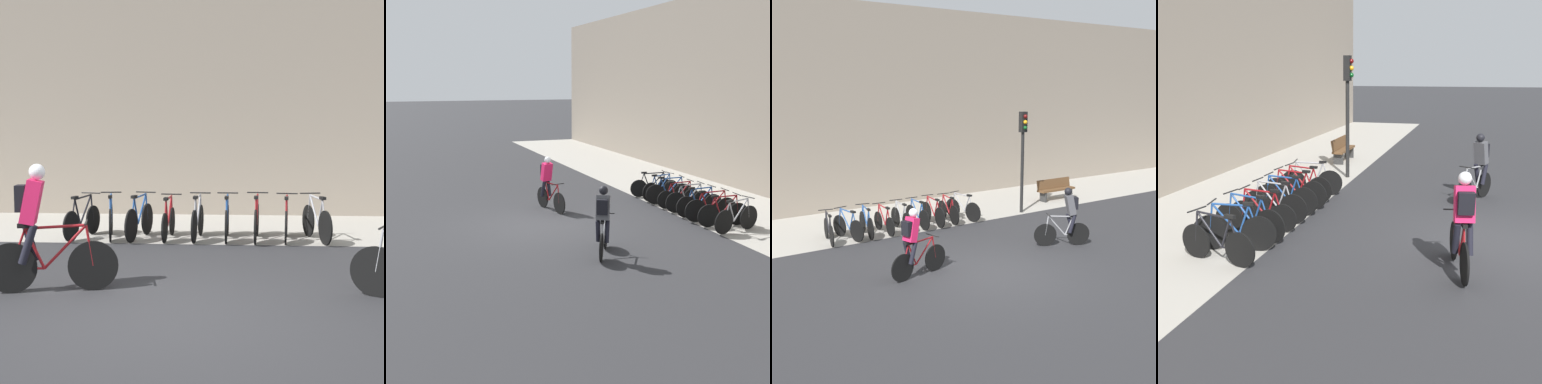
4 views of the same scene
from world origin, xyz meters
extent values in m
plane|color=#2B2B2D|center=(0.00, 0.00, 0.00)|extent=(200.00, 200.00, 0.00)
cube|color=#A39E93|center=(0.00, 6.75, 0.00)|extent=(44.00, 4.50, 0.01)
cylinder|color=black|center=(-1.09, 1.02, 0.35)|extent=(0.70, 0.18, 0.71)
cylinder|color=black|center=(-2.18, 0.79, 0.35)|extent=(0.70, 0.18, 0.71)
cylinder|color=maroon|center=(-1.46, 0.94, 0.63)|extent=(0.60, 0.17, 0.63)
cylinder|color=maroon|center=(-1.87, 0.86, 0.62)|extent=(0.28, 0.10, 0.58)
cylinder|color=maroon|center=(-1.58, 0.92, 0.92)|extent=(0.82, 0.21, 0.07)
cylinder|color=maroon|center=(-1.96, 0.84, 0.34)|extent=(0.44, 0.12, 0.05)
cylinder|color=maroon|center=(-2.08, 0.81, 0.63)|extent=(0.23, 0.08, 0.56)
cylinder|color=maroon|center=(-1.13, 1.01, 0.64)|extent=(0.13, 0.06, 0.59)
cylinder|color=black|center=(-1.18, 1.00, 0.97)|extent=(0.12, 0.46, 0.03)
cube|color=black|center=(-1.99, 0.83, 0.94)|extent=(0.21, 0.12, 0.06)
cube|color=#EA1E56|center=(-1.89, 0.85, 1.27)|extent=(0.38, 0.38, 0.63)
sphere|color=silver|center=(-1.81, 0.87, 1.68)|extent=(0.26, 0.26, 0.22)
cylinder|color=black|center=(-1.91, 0.74, 0.70)|extent=(0.29, 0.16, 0.56)
cylinder|color=black|center=(-1.96, 0.95, 0.70)|extent=(0.26, 0.16, 0.56)
cube|color=black|center=(-2.02, 0.82, 1.32)|extent=(0.19, 0.28, 0.36)
cylinder|color=black|center=(2.80, 0.98, 0.35)|extent=(0.62, 0.37, 0.69)
cylinder|color=black|center=(3.69, 0.48, 0.35)|extent=(0.62, 0.37, 0.69)
cylinder|color=#99999E|center=(3.10, 0.81, 0.63)|extent=(0.51, 0.31, 0.62)
cylinder|color=#99999E|center=(3.43, 0.62, 0.61)|extent=(0.25, 0.16, 0.58)
cylinder|color=#99999E|center=(3.20, 0.75, 0.91)|extent=(0.68, 0.41, 0.07)
cylinder|color=#99999E|center=(3.51, 0.58, 0.34)|extent=(0.37, 0.23, 0.05)
cylinder|color=#99999E|center=(3.61, 0.52, 0.62)|extent=(0.20, 0.13, 0.56)
cylinder|color=#99999E|center=(2.83, 0.96, 0.64)|extent=(0.12, 0.09, 0.59)
cylinder|color=black|center=(2.87, 0.94, 0.97)|extent=(0.25, 0.42, 0.03)
cube|color=black|center=(3.53, 0.57, 0.94)|extent=(0.21, 0.17, 0.06)
cube|color=#4C4C51|center=(3.44, 0.62, 1.27)|extent=(0.44, 0.44, 0.63)
sphere|color=black|center=(3.37, 0.66, 1.68)|extent=(0.30, 0.30, 0.22)
cylinder|color=black|center=(3.54, 0.69, 0.69)|extent=(0.29, 0.23, 0.56)
cylinder|color=black|center=(3.43, 0.50, 0.69)|extent=(0.26, 0.21, 0.56)
cube|color=black|center=(3.56, 0.55, 1.32)|extent=(0.25, 0.30, 0.36)
cylinder|color=black|center=(-2.28, 5.61, 0.33)|extent=(0.17, 0.64, 0.65)
cylinder|color=black|center=(-2.49, 4.61, 0.33)|extent=(0.17, 0.64, 0.65)
cylinder|color=black|center=(-2.35, 5.27, 0.61)|extent=(0.15, 0.56, 0.62)
cylinder|color=black|center=(-2.43, 4.90, 0.59)|extent=(0.09, 0.26, 0.58)
cylinder|color=black|center=(-2.38, 5.16, 0.89)|extent=(0.20, 0.75, 0.07)
cylinder|color=black|center=(-2.45, 4.81, 0.32)|extent=(0.12, 0.41, 0.05)
cylinder|color=black|center=(-2.47, 4.70, 0.60)|extent=(0.08, 0.22, 0.56)
cylinder|color=black|center=(-2.29, 5.57, 0.62)|extent=(0.06, 0.12, 0.59)
cylinder|color=black|center=(-2.30, 5.53, 0.95)|extent=(0.46, 0.12, 0.03)
cube|color=black|center=(-2.45, 4.79, 0.92)|extent=(0.12, 0.21, 0.06)
cylinder|color=black|center=(-1.84, 5.58, 0.35)|extent=(0.17, 0.69, 0.70)
cylinder|color=black|center=(-1.66, 4.65, 0.35)|extent=(0.17, 0.69, 0.70)
cylinder|color=#1E478C|center=(-1.78, 5.26, 0.63)|extent=(0.14, 0.52, 0.62)
cylinder|color=#1E478C|center=(-1.72, 4.92, 0.61)|extent=(0.09, 0.25, 0.58)
cylinder|color=#1E478C|center=(-1.76, 5.16, 0.91)|extent=(0.17, 0.70, 0.07)
cylinder|color=#1E478C|center=(-1.70, 4.83, 0.34)|extent=(0.10, 0.38, 0.05)
cylinder|color=#1E478C|center=(-1.68, 4.73, 0.62)|extent=(0.07, 0.20, 0.56)
cylinder|color=#1E478C|center=(-1.84, 5.54, 0.64)|extent=(0.06, 0.12, 0.58)
cylinder|color=black|center=(-1.83, 5.51, 0.97)|extent=(0.46, 0.11, 0.03)
cube|color=black|center=(-1.70, 4.81, 0.94)|extent=(0.12, 0.21, 0.06)
cylinder|color=black|center=(-1.03, 5.61, 0.35)|extent=(0.16, 0.70, 0.71)
cylinder|color=black|center=(-1.21, 4.61, 0.35)|extent=(0.16, 0.70, 0.71)
cylinder|color=#1E478C|center=(-1.09, 5.27, 0.63)|extent=(0.14, 0.56, 0.62)
cylinder|color=#1E478C|center=(-1.16, 4.90, 0.62)|extent=(0.09, 0.26, 0.58)
cylinder|color=#1E478C|center=(-1.11, 5.16, 0.92)|extent=(0.17, 0.75, 0.07)
cylinder|color=#1E478C|center=(-1.18, 4.81, 0.34)|extent=(0.10, 0.41, 0.05)
cylinder|color=#1E478C|center=(-1.20, 4.70, 0.63)|extent=(0.07, 0.22, 0.56)
cylinder|color=#1E478C|center=(-1.04, 5.57, 0.64)|extent=(0.06, 0.12, 0.58)
cylinder|color=black|center=(-1.05, 5.53, 0.97)|extent=(0.46, 0.11, 0.03)
cube|color=black|center=(-1.18, 4.79, 0.94)|extent=(0.11, 0.21, 0.06)
cylinder|color=black|center=(-0.47, 5.60, 0.31)|extent=(0.07, 0.63, 0.62)
cylinder|color=black|center=(-0.52, 4.63, 0.31)|extent=(0.07, 0.63, 0.62)
cylinder|color=maroon|center=(-0.48, 5.27, 0.59)|extent=(0.07, 0.54, 0.62)
cylinder|color=maroon|center=(-0.50, 4.91, 0.58)|extent=(0.05, 0.25, 0.58)
cylinder|color=maroon|center=(-0.49, 5.16, 0.88)|extent=(0.08, 0.72, 0.07)
cylinder|color=maroon|center=(-0.51, 4.82, 0.30)|extent=(0.05, 0.39, 0.05)
cylinder|color=maroon|center=(-0.51, 4.71, 0.59)|extent=(0.04, 0.21, 0.56)
cylinder|color=maroon|center=(-0.47, 5.56, 0.60)|extent=(0.04, 0.12, 0.58)
cylinder|color=black|center=(-0.47, 5.52, 0.93)|extent=(0.46, 0.05, 0.03)
cube|color=black|center=(-0.51, 4.80, 0.90)|extent=(0.09, 0.20, 0.06)
cylinder|color=black|center=(0.18, 5.59, 0.35)|extent=(0.10, 0.69, 0.69)
cylinder|color=black|center=(0.09, 4.63, 0.35)|extent=(0.10, 0.69, 0.69)
cylinder|color=#99999E|center=(0.15, 5.27, 0.63)|extent=(0.09, 0.53, 0.62)
cylinder|color=#99999E|center=(0.12, 4.91, 0.61)|extent=(0.06, 0.25, 0.58)
cylinder|color=#99999E|center=(0.14, 5.16, 0.91)|extent=(0.10, 0.72, 0.07)
cylinder|color=#99999E|center=(0.11, 4.83, 0.34)|extent=(0.07, 0.39, 0.05)
cylinder|color=#99999E|center=(0.10, 4.72, 0.62)|extent=(0.05, 0.21, 0.56)
cylinder|color=#99999E|center=(0.18, 5.55, 0.64)|extent=(0.05, 0.12, 0.58)
cylinder|color=black|center=(0.17, 5.52, 0.97)|extent=(0.46, 0.07, 0.03)
cube|color=black|center=(0.11, 4.81, 0.94)|extent=(0.10, 0.21, 0.06)
cylinder|color=black|center=(0.78, 5.60, 0.35)|extent=(0.06, 0.70, 0.70)
cylinder|color=black|center=(0.75, 4.63, 0.35)|extent=(0.06, 0.70, 0.70)
cylinder|color=#1E478C|center=(0.77, 5.27, 0.63)|extent=(0.06, 0.54, 0.62)
cylinder|color=#1E478C|center=(0.76, 4.91, 0.61)|extent=(0.05, 0.25, 0.58)
cylinder|color=#1E478C|center=(0.77, 5.16, 0.91)|extent=(0.06, 0.72, 0.07)
cylinder|color=#1E478C|center=(0.76, 4.82, 0.34)|extent=(0.04, 0.39, 0.05)
cylinder|color=#1E478C|center=(0.76, 4.71, 0.62)|extent=(0.04, 0.21, 0.56)
cylinder|color=#1E478C|center=(0.78, 5.56, 0.64)|extent=(0.04, 0.11, 0.58)
cylinder|color=black|center=(0.78, 5.52, 0.97)|extent=(0.46, 0.04, 0.03)
cube|color=black|center=(0.76, 4.80, 0.94)|extent=(0.09, 0.20, 0.06)
cylinder|color=black|center=(1.45, 5.63, 0.36)|extent=(0.10, 0.72, 0.72)
cylinder|color=black|center=(1.35, 4.59, 0.36)|extent=(0.10, 0.72, 0.72)
cylinder|color=maroon|center=(1.42, 5.28, 0.64)|extent=(0.09, 0.57, 0.62)
cylinder|color=maroon|center=(1.38, 4.89, 0.62)|extent=(0.06, 0.27, 0.58)
cylinder|color=maroon|center=(1.41, 5.16, 0.92)|extent=(0.11, 0.77, 0.07)
cylinder|color=maroon|center=(1.37, 4.80, 0.35)|extent=(0.07, 0.42, 0.05)
cylinder|color=maroon|center=(1.36, 4.69, 0.63)|extent=(0.05, 0.22, 0.56)
cylinder|color=maroon|center=(1.44, 5.59, 0.65)|extent=(0.05, 0.12, 0.59)
cylinder|color=black|center=(1.44, 5.55, 0.98)|extent=(0.46, 0.07, 0.03)
cube|color=black|center=(1.37, 4.78, 0.95)|extent=(0.10, 0.21, 0.06)
cylinder|color=black|center=(2.09, 5.59, 0.34)|extent=(0.12, 0.69, 0.69)
cylinder|color=black|center=(1.97, 4.64, 0.34)|extent=(0.12, 0.69, 0.69)
cylinder|color=maroon|center=(2.05, 5.27, 0.63)|extent=(0.10, 0.53, 0.62)
cylinder|color=maroon|center=(2.01, 4.91, 0.61)|extent=(0.07, 0.25, 0.58)
cylinder|color=maroon|center=(2.04, 5.16, 0.91)|extent=(0.13, 0.71, 0.07)
cylinder|color=maroon|center=(2.00, 4.83, 0.34)|extent=(0.08, 0.39, 0.05)
cylinder|color=maroon|center=(1.98, 4.72, 0.62)|extent=(0.06, 0.21, 0.56)
cylinder|color=maroon|center=(2.08, 5.55, 0.63)|extent=(0.05, 0.12, 0.58)
cylinder|color=black|center=(2.08, 5.51, 0.96)|extent=(0.46, 0.08, 0.03)
cube|color=black|center=(1.99, 4.81, 0.93)|extent=(0.10, 0.21, 0.06)
cylinder|color=black|center=(2.56, 5.61, 0.35)|extent=(0.17, 0.70, 0.71)
cylinder|color=black|center=(2.76, 4.61, 0.35)|extent=(0.17, 0.70, 0.71)
cylinder|color=#99999E|center=(2.63, 5.27, 0.63)|extent=(0.15, 0.56, 0.62)
cylinder|color=#99999E|center=(2.71, 4.90, 0.62)|extent=(0.09, 0.26, 0.58)
cylinder|color=#99999E|center=(2.65, 5.16, 0.92)|extent=(0.19, 0.75, 0.07)
cylinder|color=#99999E|center=(2.72, 4.81, 0.34)|extent=(0.11, 0.41, 0.05)
cylinder|color=#99999E|center=(2.74, 4.70, 0.63)|extent=(0.07, 0.22, 0.56)
cylinder|color=#99999E|center=(2.57, 5.57, 0.64)|extent=(0.06, 0.12, 0.58)
cylinder|color=black|center=(2.58, 5.53, 0.97)|extent=(0.46, 0.12, 0.03)
cube|color=black|center=(2.73, 4.79, 0.94)|extent=(0.12, 0.21, 0.06)
cylinder|color=black|center=(5.17, 4.76, 1.92)|extent=(0.12, 0.12, 3.83)
cube|color=black|center=(5.17, 4.76, 3.45)|extent=(0.26, 0.20, 0.76)
sphere|color=#590C0C|center=(5.17, 4.64, 3.66)|extent=(0.15, 0.15, 0.15)
sphere|color=orange|center=(5.17, 4.64, 3.45)|extent=(0.15, 0.15, 0.15)
sphere|color=#0C4719|center=(5.17, 4.64, 3.24)|extent=(0.15, 0.15, 0.15)
cube|color=brown|center=(7.93, 5.67, 0.45)|extent=(1.87, 0.40, 0.08)
cube|color=brown|center=(7.93, 5.85, 0.69)|extent=(1.87, 0.12, 0.40)
cube|color=#2D2D2D|center=(7.18, 5.67, 0.23)|extent=(0.08, 0.36, 0.45)
cube|color=#2D2D2D|center=(8.68, 5.67, 0.23)|extent=(0.08, 0.36, 0.45)
camera|label=1|loc=(0.82, -6.25, 2.09)|focal=50.00mm
camera|label=2|loc=(14.92, -4.32, 4.27)|focal=50.00mm
camera|label=3|loc=(-8.17, -10.29, 4.70)|focal=50.00mm
camera|label=4|loc=(-9.62, 0.69, 3.37)|focal=45.00mm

